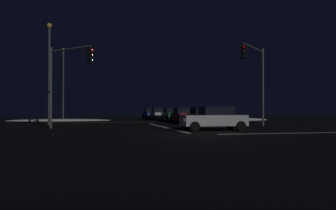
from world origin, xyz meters
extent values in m
cube|color=black|center=(0.00, 0.00, -0.05)|extent=(120.00, 120.00, 0.10)
cube|color=white|center=(0.00, 8.09, 0.00)|extent=(0.35, 13.83, 0.01)
cube|color=yellow|center=(0.00, 19.69, 0.00)|extent=(22.00, 0.15, 0.01)
cube|color=white|center=(8.19, 0.00, 0.00)|extent=(13.83, 0.40, 0.01)
ellipsoid|color=white|center=(-8.89, 20.67, 0.20)|extent=(10.88, 1.50, 0.40)
ellipsoid|color=white|center=(8.89, 16.90, 0.26)|extent=(8.94, 1.50, 0.51)
cube|color=#C66014|center=(3.77, 10.29, 0.67)|extent=(1.80, 4.20, 0.70)
cube|color=black|center=(3.77, 10.49, 1.29)|extent=(1.60, 2.00, 0.55)
cylinder|color=black|center=(4.67, 8.74, 0.32)|extent=(0.22, 0.64, 0.64)
cylinder|color=black|center=(2.87, 8.74, 0.32)|extent=(0.22, 0.64, 0.64)
cylinder|color=black|center=(4.67, 11.84, 0.32)|extent=(0.22, 0.64, 0.64)
cylinder|color=black|center=(2.87, 11.84, 0.32)|extent=(0.22, 0.64, 0.64)
sphere|color=#F9EFC6|center=(4.42, 8.17, 0.72)|extent=(0.22, 0.22, 0.22)
sphere|color=#F9EFC6|center=(3.12, 8.17, 0.72)|extent=(0.22, 0.22, 0.22)
cube|color=maroon|center=(3.64, 16.10, 0.67)|extent=(1.80, 4.20, 0.70)
cube|color=black|center=(3.64, 16.30, 1.29)|extent=(1.60, 2.00, 0.55)
cylinder|color=black|center=(4.54, 14.55, 0.32)|extent=(0.22, 0.64, 0.64)
cylinder|color=black|center=(2.74, 14.55, 0.32)|extent=(0.22, 0.64, 0.64)
cylinder|color=black|center=(4.54, 17.65, 0.32)|extent=(0.22, 0.64, 0.64)
cylinder|color=black|center=(2.74, 17.65, 0.32)|extent=(0.22, 0.64, 0.64)
sphere|color=#F9EFC6|center=(4.29, 13.98, 0.72)|extent=(0.22, 0.22, 0.22)
sphere|color=#F9EFC6|center=(2.99, 13.98, 0.72)|extent=(0.22, 0.22, 0.22)
cube|color=#14512D|center=(3.79, 22.05, 0.67)|extent=(1.80, 4.20, 0.70)
cube|color=black|center=(3.79, 22.25, 1.29)|extent=(1.60, 2.00, 0.55)
cylinder|color=black|center=(4.69, 20.50, 0.32)|extent=(0.22, 0.64, 0.64)
cylinder|color=black|center=(2.89, 20.50, 0.32)|extent=(0.22, 0.64, 0.64)
cylinder|color=black|center=(4.69, 23.60, 0.32)|extent=(0.22, 0.64, 0.64)
cylinder|color=black|center=(2.89, 23.60, 0.32)|extent=(0.22, 0.64, 0.64)
sphere|color=#F9EFC6|center=(4.44, 19.93, 0.72)|extent=(0.22, 0.22, 0.22)
sphere|color=#F9EFC6|center=(3.14, 19.93, 0.72)|extent=(0.22, 0.22, 0.22)
cube|color=silver|center=(3.25, 27.45, 0.67)|extent=(1.80, 4.20, 0.70)
cube|color=black|center=(3.25, 27.65, 1.29)|extent=(1.60, 2.00, 0.55)
cylinder|color=black|center=(4.15, 25.90, 0.32)|extent=(0.22, 0.64, 0.64)
cylinder|color=black|center=(2.35, 25.90, 0.32)|extent=(0.22, 0.64, 0.64)
cylinder|color=black|center=(4.15, 29.00, 0.32)|extent=(0.22, 0.64, 0.64)
cylinder|color=black|center=(2.35, 29.00, 0.32)|extent=(0.22, 0.64, 0.64)
sphere|color=#F9EFC6|center=(3.90, 25.33, 0.72)|extent=(0.22, 0.22, 0.22)
sphere|color=#F9EFC6|center=(2.60, 25.33, 0.72)|extent=(0.22, 0.22, 0.22)
cube|color=navy|center=(3.17, 33.21, 0.67)|extent=(1.80, 4.20, 0.70)
cube|color=black|center=(3.17, 33.41, 1.29)|extent=(1.60, 2.00, 0.55)
cylinder|color=black|center=(4.07, 31.66, 0.32)|extent=(0.22, 0.64, 0.64)
cylinder|color=black|center=(2.27, 31.66, 0.32)|extent=(0.22, 0.64, 0.64)
cylinder|color=black|center=(4.07, 34.76, 0.32)|extent=(0.22, 0.64, 0.64)
cylinder|color=black|center=(2.27, 34.76, 0.32)|extent=(0.22, 0.64, 0.64)
sphere|color=#F9EFC6|center=(3.82, 31.09, 0.72)|extent=(0.22, 0.22, 0.22)
sphere|color=#F9EFC6|center=(2.52, 31.09, 0.72)|extent=(0.22, 0.22, 0.22)
cube|color=#B7B7BC|center=(2.29, 3.46, 0.67)|extent=(4.20, 1.80, 0.70)
cube|color=black|center=(2.49, 3.46, 1.29)|extent=(2.00, 1.60, 0.55)
cylinder|color=black|center=(0.74, 2.56, 0.32)|extent=(0.64, 0.22, 0.64)
cylinder|color=black|center=(0.74, 4.36, 0.32)|extent=(0.64, 0.22, 0.64)
cylinder|color=black|center=(3.84, 2.56, 0.32)|extent=(0.64, 0.22, 0.64)
cylinder|color=black|center=(3.84, 4.36, 0.32)|extent=(0.64, 0.22, 0.64)
sphere|color=#F9EFC6|center=(0.17, 2.81, 0.72)|extent=(0.22, 0.22, 0.22)
sphere|color=#F9EFC6|center=(0.17, 4.11, 0.72)|extent=(0.22, 0.22, 0.22)
cylinder|color=#4C4C51|center=(8.49, 8.49, 3.27)|extent=(0.18, 0.18, 6.53)
cylinder|color=#4C4C51|center=(6.93, 6.93, 6.23)|extent=(3.20, 3.20, 0.12)
cube|color=black|center=(5.37, 5.37, 5.61)|extent=(0.46, 0.46, 1.05)
sphere|color=red|center=(5.26, 5.26, 5.95)|extent=(0.22, 0.22, 0.22)
sphere|color=black|center=(5.26, 5.26, 5.61)|extent=(0.22, 0.22, 0.22)
sphere|color=black|center=(5.26, 5.26, 5.26)|extent=(0.22, 0.22, 0.22)
cylinder|color=#4C4C51|center=(-8.49, 8.49, 2.98)|extent=(0.18, 0.18, 5.96)
cylinder|color=#4C4C51|center=(-7.07, 7.07, 5.66)|extent=(2.92, 2.92, 0.12)
cube|color=black|center=(-5.65, 5.65, 5.03)|extent=(0.46, 0.46, 1.05)
sphere|color=red|center=(-5.54, 5.54, 5.38)|extent=(0.22, 0.22, 0.22)
sphere|color=black|center=(-5.54, 5.54, 5.03)|extent=(0.22, 0.22, 0.22)
sphere|color=black|center=(-5.54, 5.54, 4.69)|extent=(0.22, 0.22, 0.22)
cylinder|color=#424247|center=(-9.19, 13.69, 4.29)|extent=(0.20, 0.20, 8.58)
sphere|color=#F9AD47|center=(-9.19, 13.69, 8.76)|extent=(0.44, 0.44, 0.44)
cylinder|color=#424247|center=(-9.19, 29.69, 4.56)|extent=(0.20, 0.20, 9.12)
sphere|color=#F9AD47|center=(-9.19, 29.69, 9.30)|extent=(0.44, 0.44, 0.44)
camera|label=1|loc=(-5.61, -18.46, 1.37)|focal=37.48mm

